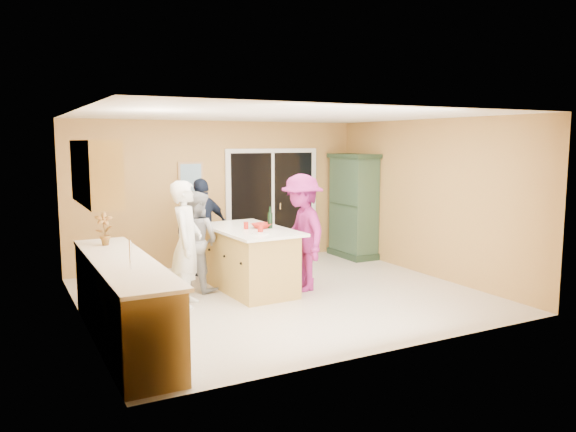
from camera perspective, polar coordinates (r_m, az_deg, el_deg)
name	(u,v)px	position (r m, az deg, el deg)	size (l,w,h in m)	color
floor	(282,295)	(8.29, -0.60, -8.05)	(5.50, 5.50, 0.00)	beige
ceiling	(282,115)	(7.99, -0.63, 10.21)	(5.50, 5.00, 0.10)	white
wall_back	(220,193)	(10.32, -6.94, 2.34)	(5.50, 0.10, 2.60)	#E1BA5C
wall_front	(391,232)	(5.94, 10.40, -1.60)	(5.50, 0.10, 2.60)	#E1BA5C
wall_left	(79,219)	(7.23, -20.43, -0.33)	(0.10, 5.00, 2.60)	#E1BA5C
wall_right	(429,198)	(9.60, 14.18, 1.77)	(0.10, 5.00, 2.60)	#E1BA5C
left_cabinet_run	(126,306)	(6.43, -16.17, -8.74)	(0.65, 3.05, 1.24)	tan
upper_cabinets	(95,172)	(7.00, -19.02, 4.23)	(0.35, 1.60, 0.75)	tan
sliding_door	(272,204)	(10.72, -1.60, 1.25)	(1.90, 0.07, 2.10)	silver
framed_picture	(191,178)	(10.09, -9.85, 3.87)	(0.46, 0.04, 0.56)	#A57C52
kitchen_island	(250,261)	(8.47, -3.86, -4.62)	(1.06, 1.85, 0.95)	tan
green_hutch	(354,207)	(10.91, 6.68, 0.91)	(0.57, 1.09, 2.00)	#1E311F
woman_white	(187,244)	(7.73, -10.26, -2.79)	(0.63, 0.41, 1.72)	white
woman_grey	(197,241)	(8.54, -9.22, -2.52)	(0.73, 0.57, 1.50)	#969698
woman_navy	(203,227)	(9.51, -8.64, -1.09)	(0.95, 0.40, 1.63)	#171F33
woman_magenta	(302,233)	(8.41, 1.43, -1.70)	(1.13, 0.65, 1.76)	#871D67
serving_bowl	(262,226)	(8.36, -2.69, -0.99)	(0.29, 0.29, 0.07)	#A61B12
tulip_vase	(104,229)	(7.39, -18.17, -1.24)	(0.22, 0.15, 0.42)	#B02011
tumbler_near	(246,225)	(8.29, -4.29, -0.97)	(0.07, 0.07, 0.10)	#A61B12
tumbler_far	(260,229)	(7.91, -2.82, -1.33)	(0.08, 0.08, 0.11)	#A61B12
wine_bottle	(270,220)	(8.33, -1.83, -0.40)	(0.07, 0.07, 0.32)	black
white_plate	(261,233)	(7.85, -2.80, -1.76)	(0.25, 0.25, 0.02)	silver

